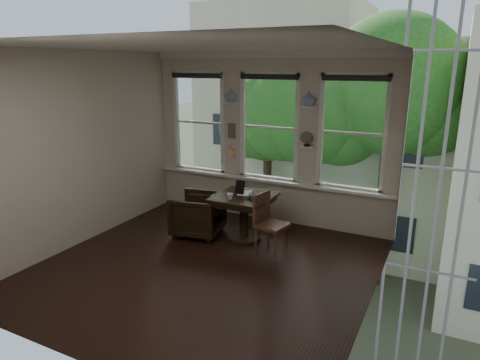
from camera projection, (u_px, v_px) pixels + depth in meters
The scene contains 25 objects.
ground at pixel (206, 267), 6.05m from camera, with size 4.50×4.50×0.00m, color black.
ceiling at pixel (201, 46), 5.26m from camera, with size 4.50×4.50×0.00m, color silver.
wall_back at pixel (270, 138), 7.60m from camera, with size 4.50×4.50×0.00m, color beige.
wall_front at pixel (69, 217), 3.72m from camera, with size 4.50×4.50×0.00m, color beige.
wall_left at pixel (80, 149), 6.64m from camera, with size 4.50×4.50×0.00m, color beige.
wall_right at pixel (379, 185), 4.68m from camera, with size 4.50×4.50×0.00m, color beige.
window_left at pixel (200, 122), 8.17m from camera, with size 1.10×0.12×1.90m, color white, non-canonical shape.
window_center at pixel (270, 127), 7.54m from camera, with size 1.10×0.12×1.90m, color white, non-canonical shape.
window_right at pixel (353, 133), 6.91m from camera, with size 1.10×0.12×1.90m, color white, non-canonical shape.
shelf_left at pixel (231, 103), 7.67m from camera, with size 0.26×0.16×0.03m, color white.
shelf_right at pixel (309, 107), 7.04m from camera, with size 0.26×0.16×0.03m, color white.
intercom at pixel (232, 131), 7.82m from camera, with size 0.14×0.06×0.28m, color #59544F.
sticky_notes at pixel (232, 149), 7.92m from camera, with size 0.16×0.01×0.24m, color pink, non-canonical shape.
desk_fan at pixel (307, 141), 7.17m from camera, with size 0.20×0.20×0.24m, color #59544F, non-canonical shape.
vase_left at pixel (231, 95), 7.63m from camera, with size 0.24×0.24×0.25m, color white.
vase_right at pixel (309, 98), 7.00m from camera, with size 0.24×0.24×0.25m, color white.
table at pixel (244, 218), 6.92m from camera, with size 0.90×0.90×0.75m, color black, non-canonical shape.
armchair_left at pixel (198, 215), 7.13m from camera, with size 0.76×0.78×0.71m, color black.
cushion_red at pixel (197, 209), 7.10m from camera, with size 0.45×0.45×0.06m, color maroon.
side_chair_right at pixel (272, 225), 6.39m from camera, with size 0.42×0.42×0.92m, color #412617, non-canonical shape.
laptop at pixel (251, 199), 6.59m from camera, with size 0.33×0.21×0.03m, color black.
mug at pixel (230, 196), 6.63m from camera, with size 0.10×0.10×0.09m, color white.
drinking_glass at pixel (253, 196), 6.65m from camera, with size 0.12×0.12×0.09m, color white.
tablet at pixel (240, 187), 6.89m from camera, with size 0.16×0.02×0.22m, color black.
papers at pixel (245, 193), 6.96m from camera, with size 0.22×0.30×0.00m, color silver.
Camera 1 is at (2.91, -4.71, 2.79)m, focal length 32.00 mm.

